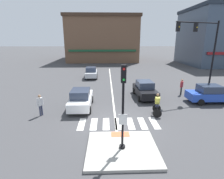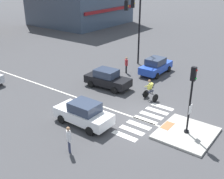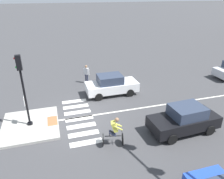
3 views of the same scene
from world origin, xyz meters
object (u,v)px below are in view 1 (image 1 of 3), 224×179
(signal_pole, at_px, (123,100))
(pedestrian_waiting_far_side, at_px, (182,86))
(car_black_eastbound_mid, at_px, (145,89))
(car_white_westbound_near, at_px, (81,99))
(cyclist, at_px, (157,104))
(car_silver_westbound_distant, at_px, (91,73))
(traffic_light_mast, at_px, (204,45))
(pedestrian_at_curb_left, at_px, (40,103))
(car_blue_cross_right, at_px, (210,94))

(signal_pole, height_order, pedestrian_waiting_far_side, signal_pole)
(car_black_eastbound_mid, height_order, car_white_westbound_near, same)
(signal_pole, height_order, cyclist, signal_pole)
(car_white_westbound_near, bearing_deg, car_silver_westbound_distant, 90.62)
(cyclist, relative_size, pedestrian_waiting_far_side, 1.01)
(car_black_eastbound_mid, relative_size, pedestrian_waiting_far_side, 2.50)
(car_silver_westbound_distant, height_order, car_black_eastbound_mid, same)
(car_white_westbound_near, bearing_deg, signal_pole, -63.93)
(traffic_light_mast, relative_size, pedestrian_at_curb_left, 4.47)
(cyclist, bearing_deg, car_silver_westbound_distant, 114.04)
(signal_pole, relative_size, car_black_eastbound_mid, 1.05)
(pedestrian_at_curb_left, distance_m, pedestrian_waiting_far_side, 13.86)
(car_black_eastbound_mid, distance_m, car_white_westbound_near, 6.60)
(car_white_westbound_near, distance_m, cyclist, 6.28)
(pedestrian_waiting_far_side, bearing_deg, car_white_westbound_near, -161.18)
(car_silver_westbound_distant, distance_m, pedestrian_at_curb_left, 14.06)
(signal_pole, relative_size, pedestrian_waiting_far_side, 2.62)
(car_black_eastbound_mid, relative_size, pedestrian_at_curb_left, 2.50)
(pedestrian_at_curb_left, bearing_deg, car_black_eastbound_mid, 25.10)
(traffic_light_mast, relative_size, car_blue_cross_right, 1.82)
(car_silver_westbound_distant, bearing_deg, pedestrian_at_curb_left, -101.20)
(signal_pole, xyz_separation_m, pedestrian_waiting_far_side, (7.12, 9.52, -1.80))
(traffic_light_mast, bearing_deg, car_white_westbound_near, -162.92)
(car_silver_westbound_distant, xyz_separation_m, cyclist, (6.21, -13.91, 0.06))
(signal_pole, relative_size, car_blue_cross_right, 1.06)
(car_white_westbound_near, bearing_deg, pedestrian_at_curb_left, -152.59)
(traffic_light_mast, height_order, car_blue_cross_right, traffic_light_mast)
(pedestrian_at_curb_left, bearing_deg, signal_pole, -38.21)
(traffic_light_mast, distance_m, car_black_eastbound_mid, 7.44)
(cyclist, bearing_deg, car_blue_cross_right, 24.67)
(pedestrian_at_curb_left, height_order, pedestrian_waiting_far_side, same)
(signal_pole, bearing_deg, car_silver_westbound_distant, 99.59)
(traffic_light_mast, relative_size, car_black_eastbound_mid, 1.79)
(car_blue_cross_right, bearing_deg, pedestrian_at_curb_left, -170.36)
(traffic_light_mast, distance_m, pedestrian_at_curb_left, 16.28)
(car_blue_cross_right, relative_size, car_white_westbound_near, 1.00)
(signal_pole, xyz_separation_m, car_white_westbound_near, (-2.97, 6.08, -1.97))
(car_blue_cross_right, distance_m, pedestrian_at_curb_left, 14.81)
(car_silver_westbound_distant, height_order, pedestrian_at_curb_left, pedestrian_at_curb_left)
(traffic_light_mast, distance_m, car_silver_westbound_distant, 15.50)
(traffic_light_mast, distance_m, car_blue_cross_right, 5.09)
(car_blue_cross_right, relative_size, pedestrian_at_curb_left, 2.46)
(car_blue_cross_right, xyz_separation_m, car_black_eastbound_mid, (-5.71, 1.69, 0.00))
(traffic_light_mast, xyz_separation_m, car_white_westbound_near, (-12.00, -3.69, -4.32))
(cyclist, xyz_separation_m, pedestrian_waiting_far_side, (4.02, 5.05, 0.11))
(car_black_eastbound_mid, bearing_deg, traffic_light_mast, 9.56)
(car_blue_cross_right, xyz_separation_m, car_silver_westbound_distant, (-11.87, 11.31, 0.00))
(car_silver_westbound_distant, relative_size, car_black_eastbound_mid, 1.00)
(pedestrian_waiting_far_side, bearing_deg, pedestrian_at_curb_left, -159.19)
(signal_pole, distance_m, car_silver_westbound_distant, 18.75)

